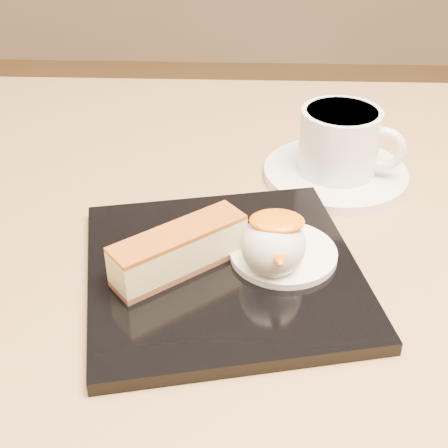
{
  "coord_description": "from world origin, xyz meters",
  "views": [
    {
      "loc": [
        0.03,
        -0.45,
        1.05
      ],
      "look_at": [
        0.02,
        -0.03,
        0.76
      ],
      "focal_mm": 50.0,
      "sensor_mm": 36.0,
      "label": 1
    }
  ],
  "objects_px": {
    "dessert_plate": "(223,271)",
    "saucer": "(335,173)",
    "table": "(208,365)",
    "ice_cream_scoop": "(273,245)",
    "coffee_cup": "(341,140)",
    "cheesecake": "(179,250)"
  },
  "relations": [
    {
      "from": "table",
      "to": "coffee_cup",
      "type": "xyz_separation_m",
      "value": [
        0.13,
        0.12,
        0.2
      ]
    },
    {
      "from": "dessert_plate",
      "to": "table",
      "type": "bearing_deg",
      "value": 110.9
    },
    {
      "from": "table",
      "to": "ice_cream_scoop",
      "type": "bearing_deg",
      "value": -41.69
    },
    {
      "from": "cheesecake",
      "to": "table",
      "type": "bearing_deg",
      "value": 32.37
    },
    {
      "from": "table",
      "to": "cheesecake",
      "type": "height_order",
      "value": "cheesecake"
    },
    {
      "from": "dessert_plate",
      "to": "cheesecake",
      "type": "height_order",
      "value": "cheesecake"
    },
    {
      "from": "table",
      "to": "saucer",
      "type": "height_order",
      "value": "saucer"
    },
    {
      "from": "ice_cream_scoop",
      "to": "coffee_cup",
      "type": "height_order",
      "value": "coffee_cup"
    },
    {
      "from": "dessert_plate",
      "to": "coffee_cup",
      "type": "xyz_separation_m",
      "value": [
        0.11,
        0.17,
        0.04
      ]
    },
    {
      "from": "dessert_plate",
      "to": "saucer",
      "type": "xyz_separation_m",
      "value": [
        0.11,
        0.17,
        -0.0
      ]
    },
    {
      "from": "cheesecake",
      "to": "ice_cream_scoop",
      "type": "height_order",
      "value": "ice_cream_scoop"
    },
    {
      "from": "table",
      "to": "coffee_cup",
      "type": "relative_size",
      "value": 7.55
    },
    {
      "from": "cheesecake",
      "to": "saucer",
      "type": "relative_size",
      "value": 0.73
    },
    {
      "from": "table",
      "to": "ice_cream_scoop",
      "type": "distance_m",
      "value": 0.21
    },
    {
      "from": "ice_cream_scoop",
      "to": "coffee_cup",
      "type": "xyz_separation_m",
      "value": [
        0.07,
        0.18,
        0.01
      ]
    },
    {
      "from": "table",
      "to": "dessert_plate",
      "type": "bearing_deg",
      "value": -69.1
    },
    {
      "from": "dessert_plate",
      "to": "coffee_cup",
      "type": "relative_size",
      "value": 2.08
    },
    {
      "from": "coffee_cup",
      "to": "dessert_plate",
      "type": "bearing_deg",
      "value": -103.1
    },
    {
      "from": "dessert_plate",
      "to": "coffee_cup",
      "type": "distance_m",
      "value": 0.21
    },
    {
      "from": "dessert_plate",
      "to": "saucer",
      "type": "relative_size",
      "value": 1.47
    },
    {
      "from": "ice_cream_scoop",
      "to": "saucer",
      "type": "relative_size",
      "value": 0.35
    },
    {
      "from": "ice_cream_scoop",
      "to": "coffee_cup",
      "type": "distance_m",
      "value": 0.19
    }
  ]
}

